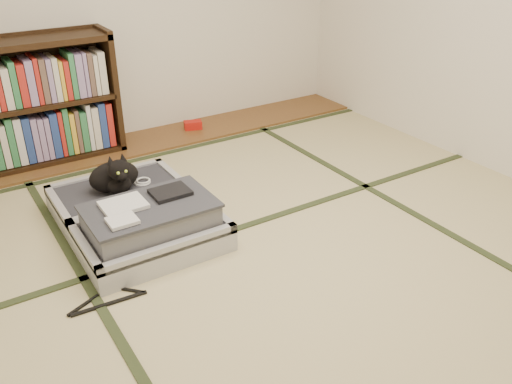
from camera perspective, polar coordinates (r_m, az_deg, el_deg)
floor at (r=3.07m, az=2.73°, el=-6.94°), size 4.50×4.50×0.00m
wood_strip at (r=4.65m, az=-11.54°, el=5.23°), size 4.00×0.50×0.02m
red_item at (r=4.83m, az=-6.65°, el=7.02°), size 0.17×0.13×0.07m
tatami_borders at (r=3.42m, az=-2.00°, el=-2.91°), size 4.00×4.50×0.01m
bookcase at (r=4.35m, az=-24.23°, el=7.96°), size 1.51×0.35×0.97m
suitcase at (r=3.32m, az=-12.31°, el=-2.51°), size 0.81×1.08×0.32m
cat at (r=3.49m, az=-14.58°, el=1.58°), size 0.36×0.36×0.29m
cable_coil at (r=3.60m, az=-11.86°, el=1.08°), size 0.11×0.11×0.03m
hanger at (r=2.86m, az=-15.36°, el=-10.92°), size 0.40×0.19×0.01m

